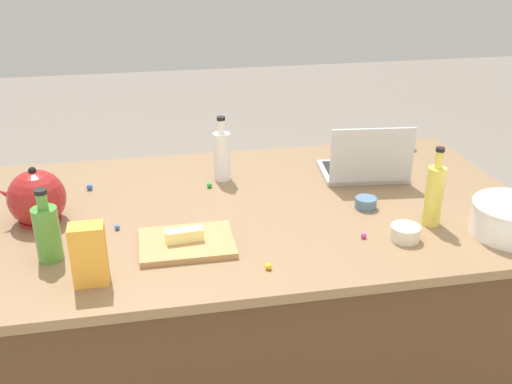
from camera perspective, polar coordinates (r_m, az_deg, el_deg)
The scene contains 18 objects.
island_counter at distance 2.21m, azimuth 0.00°, elevation -11.81°, with size 1.84×1.06×0.90m.
laptop at distance 2.22m, azimuth 10.55°, elevation 2.50°, with size 0.33×0.26×0.22m.
mixing_bowl_large at distance 1.94m, azimuth 23.56°, elevation -2.34°, with size 0.24×0.24×0.11m.
bottle_vinegar at distance 2.15m, azimuth -3.34°, elevation 3.64°, with size 0.06×0.06×0.24m.
bottle_olive at distance 1.74m, azimuth -19.62°, elevation -3.67°, with size 0.07×0.07×0.22m.
bottle_oil at distance 1.90m, azimuth 16.93°, elevation -0.19°, with size 0.06×0.06×0.26m.
kettle at distance 1.97m, azimuth -20.54°, elevation -0.60°, with size 0.21×0.18×0.20m.
cutting_board at distance 1.75m, azimuth -6.74°, elevation -4.93°, with size 0.28×0.21×0.02m, color #AD7F4C.
butter_stick_left at distance 1.74m, azimuth -6.97°, elevation -4.17°, with size 0.11×0.04×0.04m, color #F4E58C.
ramekin_small at distance 1.99m, azimuth 10.61°, elevation -1.03°, with size 0.07×0.07×0.04m, color slate.
ramekin_medium at distance 2.56m, azimuth 14.23°, elevation 4.54°, with size 0.08×0.08×0.04m, color beige.
ramekin_wide at distance 1.82m, azimuth 14.29°, elevation -3.87°, with size 0.09×0.09×0.04m, color beige.
candy_bag at distance 1.59m, azimuth -15.92°, elevation -5.86°, with size 0.09×0.06×0.17m, color gold.
candy_0 at distance 2.18m, azimuth -15.87°, elevation 0.47°, with size 0.02×0.02×0.02m, color blue.
candy_1 at distance 1.87m, azimuth -13.34°, elevation -3.36°, with size 0.02×0.02×0.02m, color blue.
candy_2 at distance 1.81m, azimuth 10.42°, elevation -4.17°, with size 0.02×0.02×0.02m, color #CC3399.
candy_3 at distance 2.12m, azimuth -4.55°, elevation 0.66°, with size 0.02×0.02×0.02m, color green.
candy_4 at distance 1.62m, azimuth 1.20°, elevation -7.24°, with size 0.02×0.02×0.02m, color yellow.
Camera 1 is at (0.34, 1.75, 1.77)m, focal length 41.18 mm.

